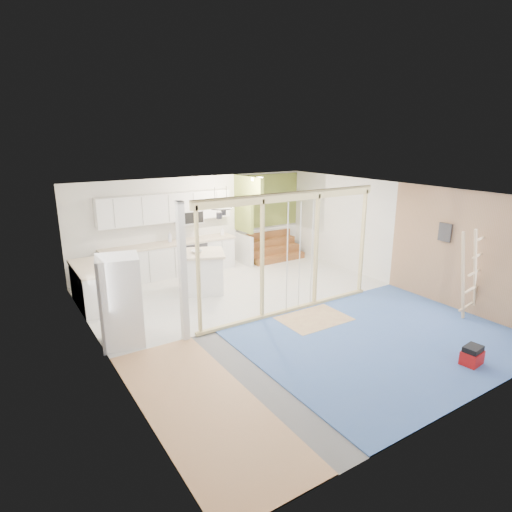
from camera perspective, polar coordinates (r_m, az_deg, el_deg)
room at (r=8.73m, az=3.02°, el=-0.02°), size 7.01×8.01×2.61m
floor_overlays at (r=9.26m, az=3.06°, el=-7.57°), size 7.00×8.00×0.03m
stud_frame at (r=8.51m, az=1.56°, el=1.69°), size 4.66×0.14×2.60m
base_cabinets at (r=11.18m, az=-14.00°, el=-1.37°), size 4.45×2.24×0.93m
upper_cabinets at (r=11.54m, az=-11.56°, el=6.22°), size 3.60×0.41×0.85m
green_partition at (r=12.87m, az=0.97°, el=3.54°), size 2.25×1.51×2.60m
pot_rack at (r=10.00m, az=-4.70°, el=6.07°), size 0.52×0.52×0.72m
sheathing_panel at (r=9.96m, az=26.66°, el=0.27°), size 0.02×4.00×2.60m
electrical_panel at (r=10.15m, az=23.89°, el=2.91°), size 0.04×0.30×0.40m
ceiling_light at (r=11.73m, az=0.13°, el=10.24°), size 0.32×0.32×0.08m
fridge at (r=8.02m, az=-17.58°, el=-5.77°), size 0.86×0.84×1.66m
island at (r=10.39m, az=-7.12°, el=-2.16°), size 1.33×1.33×1.00m
bowl at (r=10.20m, az=-7.89°, el=0.60°), size 0.31×0.31×0.06m
soap_bottle_a at (r=11.61m, az=-11.43°, el=2.52°), size 0.14×0.14×0.28m
soap_bottle_b at (r=12.26m, az=-4.55°, el=3.32°), size 0.12×0.12×0.22m
toolbox at (r=8.09m, az=26.86°, el=-11.81°), size 0.39×0.31×0.34m
ladder at (r=9.70m, az=26.71°, el=-2.17°), size 1.02×0.05×1.89m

